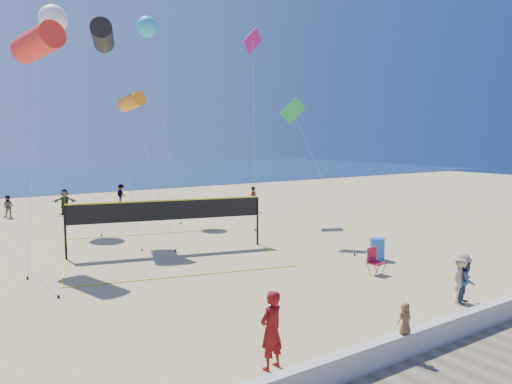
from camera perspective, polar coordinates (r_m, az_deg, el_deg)
ground at (r=15.05m, az=7.69°, el=-14.13°), size 120.00×120.00×0.00m
ocean at (r=73.24m, az=-26.89°, el=1.47°), size 140.00×50.00×0.03m
seawall at (r=13.04m, az=16.96°, el=-16.23°), size 32.00×0.30×0.60m
woman at (r=11.66m, az=1.76°, el=-15.49°), size 0.74×0.57×1.82m
toddler at (r=12.62m, az=16.67°, el=-13.69°), size 0.40×0.29×0.76m
bystander_a at (r=17.31m, az=22.90°, el=-9.33°), size 0.86×0.77×1.45m
bystander_b at (r=17.16m, az=22.43°, el=-9.11°), size 1.17×0.83×1.64m
far_person_1 at (r=36.22m, az=-21.02°, el=-1.08°), size 1.70×1.11×1.75m
far_person_2 at (r=35.54m, az=-0.26°, el=-0.79°), size 0.48×0.68×1.77m
far_person_3 at (r=36.44m, az=-26.44°, el=-1.50°), size 0.88×0.80×1.47m
far_person_4 at (r=41.33m, az=-15.17°, el=-0.19°), size 0.79×1.09×1.52m
camp_chair at (r=19.83m, az=13.38°, el=-7.49°), size 0.61×0.74×1.14m
trash_barrel at (r=22.20m, az=13.69°, el=-6.32°), size 0.75×0.75×0.93m
volleyball_net at (r=23.21m, az=-10.10°, el=-2.74°), size 10.95×10.84×2.40m
kite_0 at (r=24.29m, az=-23.67°, el=15.36°), size 2.49×5.42×10.07m
kite_1 at (r=28.73m, az=-17.13°, el=16.70°), size 1.97×6.63×11.31m
kite_2 at (r=25.53m, az=-14.03°, el=9.98°), size 1.22×4.09×7.45m
kite_4 at (r=25.84m, az=4.62°, el=8.32°), size 1.38×5.22×7.31m
kite_5 at (r=34.26m, az=-0.38°, el=15.97°), size 4.39×5.64×12.56m
kite_6 at (r=34.43m, az=-22.19°, el=17.82°), size 1.91×7.61×13.27m
kite_7 at (r=35.71m, az=-12.33°, el=17.95°), size 1.69×5.92×13.27m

